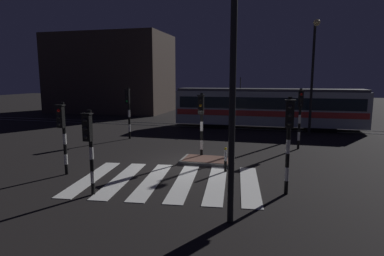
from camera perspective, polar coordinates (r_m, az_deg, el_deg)
The scene contains 16 objects.
ground_plane at distance 15.55m, azimuth -1.09°, elevation -6.42°, with size 120.00×120.00×0.00m, color black.
rail_near at distance 26.65m, azimuth 5.54°, elevation 0.01°, with size 80.00×0.12×0.03m, color #59595E.
rail_far at distance 28.05m, azimuth 5.99°, elevation 0.45°, with size 80.00×0.12×0.03m, color #59595E.
crosswalk_zebra at distance 13.07m, azimuth -4.29°, elevation -9.39°, with size 7.65×5.51×0.02m.
traffic_island at distance 15.87m, azimuth 2.72°, elevation -5.78°, with size 2.50×1.61×0.18m.
traffic_light_kerb_mid_left at distance 11.57m, azimuth -17.79°, elevation -2.06°, with size 0.36×0.42×3.02m.
traffic_light_corner_near_right at distance 11.51m, azimuth 16.81°, elevation -0.56°, with size 0.36×0.42×3.47m.
traffic_light_corner_far_left at distance 21.95m, azimuth -11.26°, elevation 3.96°, with size 0.36×0.42×3.46m.
traffic_light_corner_near_left at distance 14.46m, azimuth -22.01°, elevation 0.06°, with size 0.36×0.42×3.10m.
traffic_light_median_centre at distance 16.12m, azimuth 1.66°, elevation 2.16°, with size 0.36×0.42×3.36m.
traffic_light_corner_far_right at distance 19.37m, azimuth 18.65°, elevation 3.12°, with size 0.36×0.42×3.51m.
street_lamp_near_kerb at distance 8.55m, azimuth 7.12°, elevation 12.19°, with size 0.44×1.21×7.27m.
street_lamp_trackside_right at distance 24.13m, azimuth 20.72°, elevation 10.36°, with size 0.44×1.21×7.93m.
tram at distance 26.85m, azimuth 13.22°, elevation 3.61°, with size 15.00×2.58×4.15m.
bollard_island_edge at distance 14.21m, azimuth 5.97°, elevation -5.61°, with size 0.12×0.12×1.11m.
building_backdrop at distance 41.08m, azimuth -14.20°, elevation 9.33°, with size 14.06×8.00×9.24m, color #382D28.
Camera 1 is at (4.00, -14.46, 4.10)m, focal length 30.05 mm.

